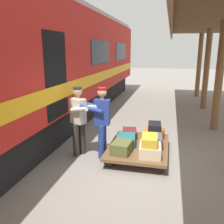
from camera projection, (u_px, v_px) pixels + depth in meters
name	position (u px, v px, depth m)	size (l,w,h in m)	color
ground_plane	(142.00, 162.00, 5.70)	(60.00, 60.00, 0.00)	gray
train_car	(0.00, 70.00, 5.98)	(3.02, 21.59, 4.00)	#B21E19
luggage_cart	(139.00, 147.00, 5.99)	(1.42, 1.96, 0.27)	brown
suitcase_orange_carryall	(153.00, 134.00, 6.39)	(0.49, 0.60, 0.24)	#CC6B23
suitcase_olive_duffel	(122.00, 147.00, 5.51)	(0.40, 0.52, 0.26)	brown
suitcase_maroon_trunk	(129.00, 133.00, 6.53)	(0.37, 0.56, 0.19)	maroon
suitcase_teal_softside	(126.00, 140.00, 6.02)	(0.45, 0.56, 0.22)	#1E666B
suitcase_slate_roller	(152.00, 141.00, 5.87)	(0.47, 0.58, 0.27)	#4C515B
suitcase_cream_canvas	(150.00, 150.00, 5.37)	(0.47, 0.60, 0.25)	beige
suitcase_yellow_case	(150.00, 140.00, 5.32)	(0.33, 0.56, 0.20)	gold
suitcase_black_hardshell	(155.00, 127.00, 6.34)	(0.32, 0.52, 0.18)	black
porter_in_overalls	(101.00, 120.00, 5.78)	(0.69, 0.46, 1.70)	navy
porter_by_door	(79.00, 119.00, 5.87)	(0.74, 0.62, 1.70)	#332D28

